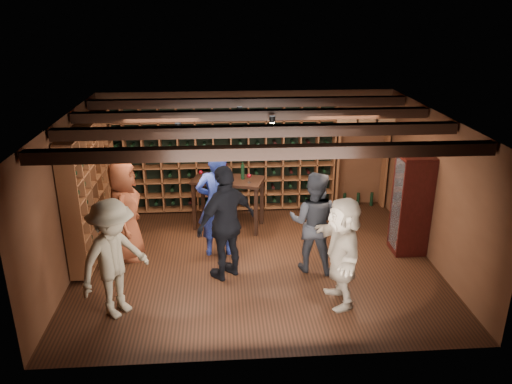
{
  "coord_description": "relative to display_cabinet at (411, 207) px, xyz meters",
  "views": [
    {
      "loc": [
        -0.54,
        -7.56,
        4.18
      ],
      "look_at": [
        0.02,
        0.2,
        1.2
      ],
      "focal_mm": 35.0,
      "sensor_mm": 36.0,
      "label": 1
    }
  ],
  "objects": [
    {
      "name": "guest_woman_black",
      "position": [
        -3.21,
        -0.64,
        0.08
      ],
      "size": [
        1.15,
        1.04,
        1.88
      ],
      "primitive_type": "imported",
      "rotation": [
        0.0,
        0.0,
        3.81
      ],
      "color": "black",
      "rests_on": "ground"
    },
    {
      "name": "man_blue_shirt",
      "position": [
        -3.36,
        0.15,
        0.09
      ],
      "size": [
        0.72,
        0.5,
        1.89
      ],
      "primitive_type": "imported",
      "rotation": [
        0.0,
        0.0,
        3.21
      ],
      "color": "navy",
      "rests_on": "ground"
    },
    {
      "name": "man_grey_suit",
      "position": [
        -1.8,
        -0.51,
        -0.01
      ],
      "size": [
        1.0,
        0.89,
        1.7
      ],
      "primitive_type": "imported",
      "rotation": [
        0.0,
        0.0,
        2.78
      ],
      "color": "black",
      "rests_on": "ground"
    },
    {
      "name": "wine_rack_left",
      "position": [
        -5.54,
        0.62,
        0.29
      ],
      "size": [
        0.3,
        2.65,
        2.2
      ],
      "color": "brown",
      "rests_on": "ground"
    },
    {
      "name": "crate_shelf",
      "position": [
        -0.31,
        2.12,
        0.71
      ],
      "size": [
        1.2,
        0.32,
        2.07
      ],
      "color": "brown",
      "rests_on": "ground"
    },
    {
      "name": "room_shell",
      "position": [
        -2.71,
        -0.15,
        1.56
      ],
      "size": [
        6.0,
        6.0,
        6.0
      ],
      "color": "brown",
      "rests_on": "ground"
    },
    {
      "name": "guest_khaki",
      "position": [
        -4.77,
        -1.57,
        0.01
      ],
      "size": [
        1.21,
        1.28,
        1.74
      ],
      "primitive_type": "imported",
      "rotation": [
        0.0,
        0.0,
        0.89
      ],
      "color": "#807258",
      "rests_on": "ground"
    },
    {
      "name": "guest_red_floral",
      "position": [
        -4.91,
        0.12,
        0.02
      ],
      "size": [
        0.58,
        0.87,
        1.75
      ],
      "primitive_type": "imported",
      "rotation": [
        0.0,
        0.0,
        1.55
      ],
      "color": "maroon",
      "rests_on": "ground"
    },
    {
      "name": "display_cabinet",
      "position": [
        0.0,
        0.0,
        0.0
      ],
      "size": [
        0.55,
        0.5,
        1.75
      ],
      "color": "#330C0A",
      "rests_on": "ground"
    },
    {
      "name": "guest_beige",
      "position": [
        -1.57,
        -1.5,
        -0.03
      ],
      "size": [
        0.56,
        1.56,
        1.65
      ],
      "primitive_type": "imported",
      "rotation": [
        0.0,
        0.0,
        4.76
      ],
      "color": "tan",
      "rests_on": "ground"
    },
    {
      "name": "ground",
      "position": [
        -2.71,
        -0.2,
        -0.86
      ],
      "size": [
        6.0,
        6.0,
        0.0
      ],
      "primitive_type": "plane",
      "color": "black",
      "rests_on": "ground"
    },
    {
      "name": "tasting_table",
      "position": [
        -3.15,
        1.25,
        0.02
      ],
      "size": [
        1.46,
        1.01,
        1.28
      ],
      "rotation": [
        0.0,
        0.0,
        -0.28
      ],
      "color": "black",
      "rests_on": "ground"
    },
    {
      "name": "wine_rack_back",
      "position": [
        -3.24,
        2.13,
        0.29
      ],
      "size": [
        4.65,
        0.3,
        2.2
      ],
      "color": "brown",
      "rests_on": "ground"
    }
  ]
}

